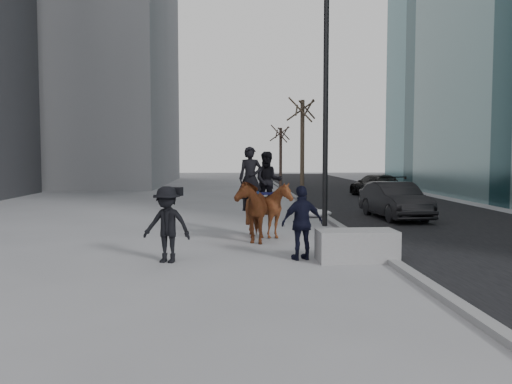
{
  "coord_description": "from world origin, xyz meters",
  "views": [
    {
      "loc": [
        -0.66,
        -12.89,
        2.49
      ],
      "look_at": [
        0.0,
        1.2,
        1.5
      ],
      "focal_mm": 38.0,
      "sensor_mm": 36.0,
      "label": 1
    }
  ],
  "objects_px": {
    "car_near": "(395,201)",
    "mounted_right": "(268,203)",
    "planter": "(357,246)",
    "mounted_left": "(251,206)"
  },
  "relations": [
    {
      "from": "planter",
      "to": "mounted_left",
      "type": "xyz_separation_m",
      "value": [
        -2.35,
        3.13,
        0.64
      ]
    },
    {
      "from": "car_near",
      "to": "mounted_right",
      "type": "relative_size",
      "value": 1.67
    },
    {
      "from": "planter",
      "to": "car_near",
      "type": "xyz_separation_m",
      "value": [
        3.4,
        8.14,
        0.34
      ]
    },
    {
      "from": "mounted_left",
      "to": "mounted_right",
      "type": "distance_m",
      "value": 0.76
    },
    {
      "from": "mounted_left",
      "to": "mounted_right",
      "type": "height_order",
      "value": "mounted_left"
    },
    {
      "from": "planter",
      "to": "mounted_right",
      "type": "height_order",
      "value": "mounted_right"
    },
    {
      "from": "mounted_right",
      "to": "car_near",
      "type": "bearing_deg",
      "value": 40.78
    },
    {
      "from": "mounted_right",
      "to": "planter",
      "type": "bearing_deg",
      "value": -63.73
    },
    {
      "from": "mounted_left",
      "to": "mounted_right",
      "type": "relative_size",
      "value": 1.05
    },
    {
      "from": "planter",
      "to": "mounted_left",
      "type": "bearing_deg",
      "value": 126.88
    }
  ]
}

